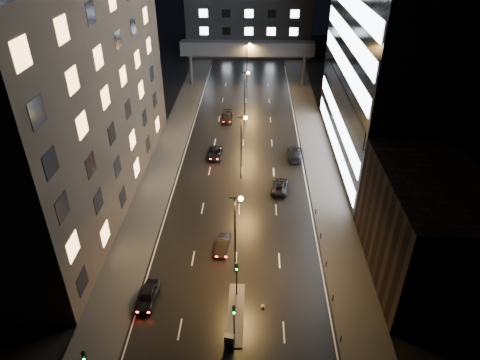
{
  "coord_description": "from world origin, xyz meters",
  "views": [
    {
      "loc": [
        1.74,
        -27.15,
        33.92
      ],
      "look_at": [
        0.07,
        21.03,
        4.0
      ],
      "focal_mm": 32.0,
      "sensor_mm": 36.0,
      "label": 1
    }
  ],
  "objects_px": {
    "car_toward_a": "(280,186)",
    "car_toward_b": "(294,153)",
    "car_away_a": "(147,296)",
    "car_away_c": "(215,153)",
    "car_away_d": "(227,118)",
    "car_away_b": "(222,245)",
    "utility_cabinet": "(230,340)"
  },
  "relations": [
    {
      "from": "car_away_d",
      "to": "car_toward_a",
      "type": "bearing_deg",
      "value": -70.19
    },
    {
      "from": "car_away_a",
      "to": "car_away_d",
      "type": "xyz_separation_m",
      "value": [
        5.42,
        45.66,
        -0.01
      ]
    },
    {
      "from": "car_away_a",
      "to": "car_away_c",
      "type": "distance_m",
      "value": 31.52
    },
    {
      "from": "car_away_d",
      "to": "utility_cabinet",
      "type": "xyz_separation_m",
      "value": [
        3.29,
        -50.77,
        0.06
      ]
    },
    {
      "from": "utility_cabinet",
      "to": "car_away_a",
      "type": "bearing_deg",
      "value": 161.68
    },
    {
      "from": "car_away_b",
      "to": "car_away_d",
      "type": "xyz_separation_m",
      "value": [
        -1.7,
        37.37,
        0.06
      ]
    },
    {
      "from": "car_toward_a",
      "to": "car_toward_b",
      "type": "height_order",
      "value": "car_toward_b"
    },
    {
      "from": "car_away_b",
      "to": "car_away_c",
      "type": "bearing_deg",
      "value": 103.17
    },
    {
      "from": "car_away_c",
      "to": "car_toward_a",
      "type": "relative_size",
      "value": 1.0
    },
    {
      "from": "car_away_a",
      "to": "car_toward_a",
      "type": "distance_m",
      "value": 25.95
    },
    {
      "from": "car_away_c",
      "to": "car_toward_a",
      "type": "bearing_deg",
      "value": -43.55
    },
    {
      "from": "car_away_d",
      "to": "car_toward_b",
      "type": "xyz_separation_m",
      "value": [
        11.9,
        -14.26,
        0.08
      ]
    },
    {
      "from": "car_away_a",
      "to": "car_away_d",
      "type": "relative_size",
      "value": 0.87
    },
    {
      "from": "car_away_b",
      "to": "utility_cabinet",
      "type": "distance_m",
      "value": 13.49
    },
    {
      "from": "car_away_d",
      "to": "car_away_c",
      "type": "bearing_deg",
      "value": -95.28
    },
    {
      "from": "car_away_b",
      "to": "car_toward_a",
      "type": "distance_m",
      "value": 15.15
    },
    {
      "from": "car_toward_b",
      "to": "car_away_b",
      "type": "bearing_deg",
      "value": 69.4
    },
    {
      "from": "car_away_d",
      "to": "car_toward_b",
      "type": "distance_m",
      "value": 18.57
    },
    {
      "from": "car_toward_b",
      "to": "utility_cabinet",
      "type": "xyz_separation_m",
      "value": [
        -8.61,
        -36.51,
        -0.02
      ]
    },
    {
      "from": "car_toward_a",
      "to": "car_away_d",
      "type": "bearing_deg",
      "value": -62.28
    },
    {
      "from": "car_away_a",
      "to": "car_away_d",
      "type": "bearing_deg",
      "value": 87.5
    },
    {
      "from": "car_away_c",
      "to": "car_toward_b",
      "type": "relative_size",
      "value": 0.87
    },
    {
      "from": "car_away_a",
      "to": "car_toward_a",
      "type": "height_order",
      "value": "car_away_a"
    },
    {
      "from": "car_away_d",
      "to": "car_away_a",
      "type": "bearing_deg",
      "value": -97.55
    },
    {
      "from": "car_toward_a",
      "to": "utility_cabinet",
      "type": "xyz_separation_m",
      "value": [
        -5.78,
        -26.64,
        0.12
      ]
    },
    {
      "from": "car_away_b",
      "to": "car_toward_a",
      "type": "height_order",
      "value": "car_away_b"
    },
    {
      "from": "car_away_c",
      "to": "utility_cabinet",
      "type": "bearing_deg",
      "value": -83.07
    },
    {
      "from": "car_away_a",
      "to": "car_away_c",
      "type": "bearing_deg",
      "value": 86.46
    },
    {
      "from": "car_away_d",
      "to": "car_toward_a",
      "type": "relative_size",
      "value": 1.04
    },
    {
      "from": "car_away_d",
      "to": "car_toward_b",
      "type": "height_order",
      "value": "car_toward_b"
    },
    {
      "from": "car_away_c",
      "to": "car_away_a",
      "type": "bearing_deg",
      "value": -97.83
    },
    {
      "from": "car_away_c",
      "to": "car_toward_a",
      "type": "distance_m",
      "value": 14.07
    }
  ]
}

